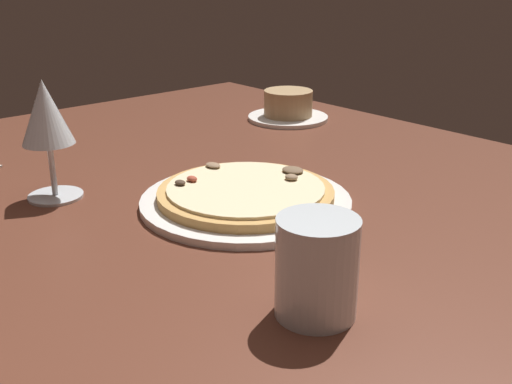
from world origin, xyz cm
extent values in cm
cube|color=brown|center=(0.00, 0.00, 2.00)|extent=(150.00, 110.00, 4.00)
cylinder|color=white|center=(-6.48, 2.12, 4.50)|extent=(27.76, 27.76, 1.00)
cylinder|color=tan|center=(-6.48, 2.12, 5.60)|extent=(23.20, 23.20, 1.20)
cylinder|color=beige|center=(-6.48, 2.12, 6.40)|extent=(20.70, 20.70, 0.40)
ellipsoid|color=#AD4733|center=(-12.75, -1.95, 6.94)|extent=(1.68, 1.22, 0.69)
ellipsoid|color=#937556|center=(-15.57, 3.77, 6.90)|extent=(2.50, 1.81, 0.59)
ellipsoid|color=#4C3828|center=(-12.64, -3.94, 6.91)|extent=(1.63, 1.28, 0.62)
ellipsoid|color=brown|center=(-6.52, 10.79, 6.91)|extent=(3.19, 2.69, 0.63)
ellipsoid|color=#937556|center=(-4.40, 8.44, 6.96)|extent=(1.81, 1.66, 0.73)
cylinder|color=white|center=(-35.77, 38.35, 4.40)|extent=(16.08, 16.08, 0.80)
cylinder|color=tan|center=(-35.77, 38.35, 7.38)|extent=(9.70, 9.70, 5.15)
cylinder|color=silver|center=(-25.69, -15.52, 4.20)|extent=(7.37, 7.37, 0.40)
cylinder|color=silver|center=(-25.69, -15.52, 8.00)|extent=(0.80, 0.80, 7.21)
cone|color=silver|center=(-25.69, -15.52, 15.84)|extent=(6.85, 6.85, 8.47)
cone|color=#5B0F19|center=(-25.69, -15.52, 13.42)|extent=(2.64, 2.64, 3.63)
cylinder|color=silver|center=(17.87, -10.34, 8.69)|extent=(7.50, 7.50, 9.38)
cylinder|color=silver|center=(17.87, -10.34, 7.16)|extent=(6.90, 6.90, 6.32)
camera|label=1|loc=(50.74, -46.55, 34.39)|focal=43.08mm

